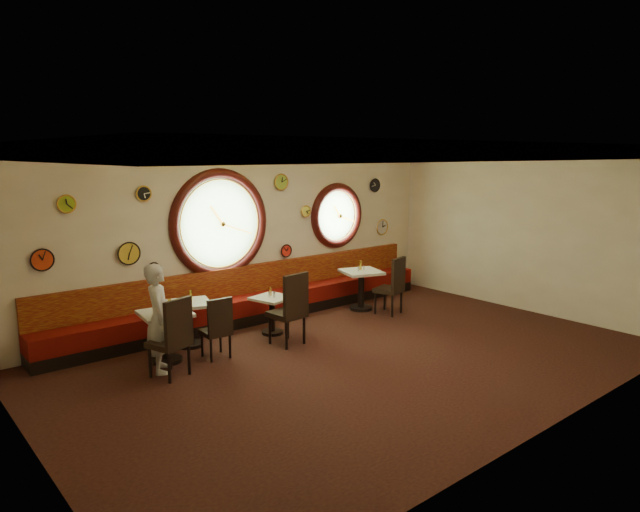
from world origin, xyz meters
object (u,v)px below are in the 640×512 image
Objects in this scene: table_a at (166,330)px; condiment_a_pepper at (165,309)px; table_d at (361,285)px; condiment_b_bottle at (191,295)px; chair_b at (218,324)px; condiment_d_bottle at (360,265)px; condiment_c_salt at (269,294)px; waiter at (159,318)px; table_b at (189,318)px; condiment_d_salt at (359,269)px; condiment_b_pepper at (189,300)px; condiment_a_salt at (162,309)px; table_c at (272,310)px; condiment_c_bottle at (270,291)px; chair_c at (291,304)px; condiment_b_salt at (182,300)px; chair_d at (393,282)px; condiment_c_pepper at (274,295)px; chair_a at (174,333)px; condiment_d_pepper at (364,268)px.

condiment_a_pepper is at bearing 17.97° from table_a.
condiment_b_bottle reaches higher than table_d.
condiment_d_bottle reaches higher than chair_b.
condiment_c_salt is 2.20m from waiter.
table_b is 8.33× the size of condiment_d_salt.
condiment_b_pepper is 0.61× the size of condiment_d_bottle.
condiment_a_salt is (-4.32, -0.23, 0.32)m from table_d.
condiment_b_pepper is (-0.02, -0.06, 0.33)m from table_b.
condiment_a_pepper is at bearing -141.91° from condiment_b_bottle.
table_c is 1.49m from condiment_b_pepper.
waiter reaches higher than condiment_b_bottle.
condiment_a_salt is (-2.05, -0.09, 0.40)m from table_c.
condiment_a_salt is at bearing -174.96° from condiment_c_bottle.
chair_c is 7.42× the size of condiment_d_salt.
condiment_b_bottle is at bearing 37.96° from table_a.
table_d is at bearing 1.18° from condiment_c_bottle.
condiment_d_bottle is (4.32, 0.33, 0.06)m from condiment_a_pepper.
condiment_b_pepper is 0.71× the size of condiment_b_bottle.
condiment_b_salt is 0.85× the size of condiment_a_pepper.
chair_d reaches higher than condiment_c_pepper.
condiment_c_bottle is (1.44, -0.22, 0.27)m from table_b.
chair_d is 4.01m from condiment_b_pepper.
chair_a is at bearing -121.44° from condiment_b_salt.
condiment_b_bottle is at bearing 175.21° from condiment_d_pepper.
chair_d reaches higher than condiment_c_salt.
condiment_c_pepper is 2.34m from condiment_d_pepper.
table_b is 9.32× the size of condiment_a_salt.
chair_a reaches higher than condiment_c_salt.
condiment_c_pepper is (2.19, 0.69, 0.06)m from chair_a.
condiment_d_pepper is (4.33, 0.24, 0.36)m from table_a.
condiment_d_salt is 1.06× the size of condiment_d_pepper.
chair_a is 1.19× the size of chair_b.
condiment_a_salt is at bearing -175.91° from condiment_d_bottle.
table_a is at bearing -177.01° from table_c.
table_d is 4.34m from condiment_a_salt.
table_a is 9.17× the size of condiment_b_salt.
condiment_b_bottle is (0.74, 0.53, -0.00)m from condiment_a_salt.
table_a is 0.77m from chair_b.
chair_d reaches higher than condiment_b_pepper.
condiment_b_salt reaches higher than table_a.
table_d is 10.67× the size of condiment_b_salt.
condiment_d_bottle is 4.59m from waiter.
chair_c is 1.07× the size of chair_d.
condiment_a_pepper is (-1.88, 0.60, 0.14)m from chair_c.
chair_d is at bearing -1.70° from chair_c.
condiment_b_bottle is at bearing 35.34° from chair_a.
chair_b is 5.86× the size of condiment_c_pepper.
condiment_b_pepper is 1.04m from waiter.
condiment_b_salt is 3.84m from condiment_d_bottle.
condiment_c_bottle is at bearing -178.82° from table_d.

